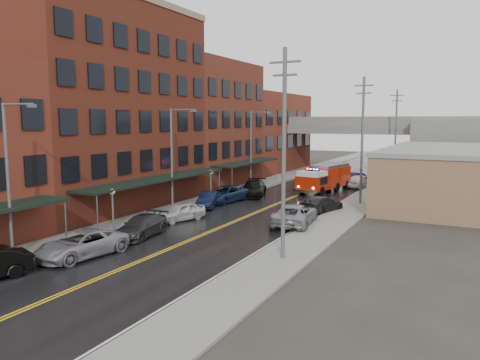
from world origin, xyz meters
The scene contains 31 objects.
road centered at (0.00, 30.00, 0.01)m, with size 11.00×160.00×0.02m, color black.
sidewalk_left centered at (-7.30, 30.00, 0.07)m, with size 3.00×160.00×0.15m, color slate.
sidewalk_right centered at (7.30, 30.00, 0.07)m, with size 3.00×160.00×0.15m, color slate.
curb_left centered at (-5.65, 30.00, 0.07)m, with size 0.30×160.00×0.15m, color gray.
curb_right centered at (5.65, 30.00, 0.07)m, with size 0.30×160.00×0.15m, color gray.
brick_building_b centered at (-13.30, 23.00, 9.00)m, with size 9.00×20.00×18.00m, color #5B2718.
brick_building_c centered at (-13.30, 40.50, 7.50)m, with size 9.00×15.00×15.00m, color maroon.
brick_building_far centered at (-13.30, 58.00, 6.00)m, with size 9.00×20.00×12.00m, color brown.
tan_building centered at (16.00, 40.00, 2.50)m, with size 14.00×22.00×5.00m, color #916B4E.
awning_1 centered at (-7.49, 23.00, 2.99)m, with size 2.60×18.00×3.09m.
awning_2 centered at (-7.49, 40.50, 2.99)m, with size 2.60×13.00×3.09m.
globe_lamp_1 centered at (-6.40, 16.00, 2.31)m, with size 0.44×0.44×3.12m.
globe_lamp_2 centered at (-6.40, 30.00, 2.31)m, with size 0.44×0.44×3.12m.
street_lamp_0 centered at (-6.55, 8.00, 5.19)m, with size 2.64×0.22×9.00m.
street_lamp_1 centered at (-6.55, 24.00, 5.19)m, with size 2.64×0.22×9.00m.
street_lamp_2 centered at (-6.55, 40.00, 5.19)m, with size 2.64×0.22×9.00m.
utility_pole_0 centered at (7.20, 15.00, 6.31)m, with size 1.80×0.24×12.00m.
utility_pole_1 centered at (7.20, 35.00, 6.31)m, with size 1.80×0.24×12.00m.
utility_pole_2 centered at (7.20, 55.00, 6.31)m, with size 1.80×0.24×12.00m.
overpass centered at (0.00, 62.00, 5.99)m, with size 40.00×10.00×7.50m.
fire_truck centered at (1.81, 41.02, 1.64)m, with size 4.50×8.66×3.04m.
parked_car_left_2 centered at (-3.62, 10.20, 0.78)m, with size 2.59×5.62×1.56m, color gray.
parked_car_left_3 centered at (-3.60, 15.70, 0.73)m, with size 2.04×5.02×1.46m, color #29292C.
parked_car_left_4 centered at (-4.09, 21.20, 0.74)m, with size 1.75×4.36×1.48m, color silver.
parked_car_left_5 centered at (-5.00, 27.20, 0.71)m, with size 1.50×4.31×1.42m, color black.
parked_car_left_6 centered at (-5.00, 30.34, 0.79)m, with size 2.61×5.67×1.58m, color #122444.
parked_car_left_7 centered at (-4.02, 34.80, 0.83)m, with size 2.33×5.74×1.67m, color black.
parked_car_right_0 centered at (4.68, 23.80, 0.83)m, with size 2.75×5.97×1.66m, color gray.
parked_car_right_1 centered at (4.99, 29.80, 0.71)m, with size 2.00×4.91×1.42m, color black.
parked_car_right_2 centered at (4.78, 46.20, 0.80)m, with size 1.89×4.69×1.60m, color silver.
parked_car_right_3 centered at (3.60, 49.35, 0.73)m, with size 1.55×4.44×1.46m, color black.
Camera 1 is at (16.84, -9.49, 8.07)m, focal length 35.00 mm.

